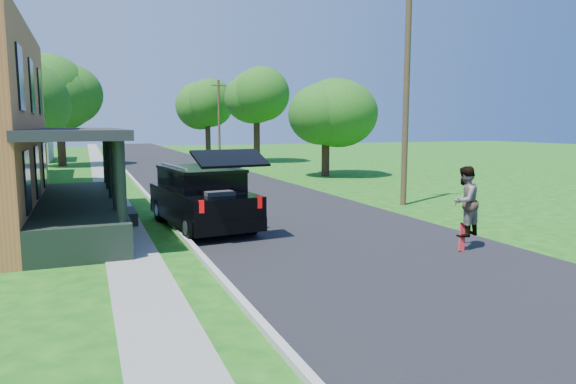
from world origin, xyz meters
name	(u,v)px	position (x,y,z in m)	size (l,w,h in m)	color
ground	(360,250)	(0.00, 0.00, 0.00)	(140.00, 140.00, 0.00)	#114E0F
street	(200,177)	(0.00, 20.00, 0.00)	(8.00, 120.00, 0.02)	black
curb	(133,180)	(-4.05, 20.00, 0.00)	(0.15, 120.00, 0.12)	#A5A5A0
sidewalk	(105,181)	(-5.60, 20.00, 0.00)	(1.30, 120.00, 0.03)	gray
black_suv	(202,197)	(-3.20, 4.40, 0.98)	(2.66, 5.69, 2.56)	black
skateboarder	(465,201)	(2.50, -1.00, 1.28)	(1.08, 0.97, 1.83)	black
skateboard	(462,238)	(2.40, -1.09, 0.34)	(0.41, 0.27, 0.75)	#A40E10
tree_left_far	(57,87)	(-8.37, 32.52, 6.14)	(8.16, 7.92, 9.58)	black
tree_right_near	(325,103)	(7.53, 17.84, 4.61)	(5.96, 6.11, 7.28)	black
tree_right_mid	(256,93)	(7.33, 31.25, 5.91)	(6.42, 6.57, 8.84)	black
tree_right_far	(207,104)	(5.73, 43.23, 5.38)	(6.09, 6.30, 8.08)	black
utility_pole_near	(407,84)	(5.40, 6.00, 4.85)	(1.48, 0.31, 9.44)	#412F1E
utility_pole_far	(219,117)	(6.13, 39.67, 3.97)	(1.45, 0.25, 7.68)	#412F1E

